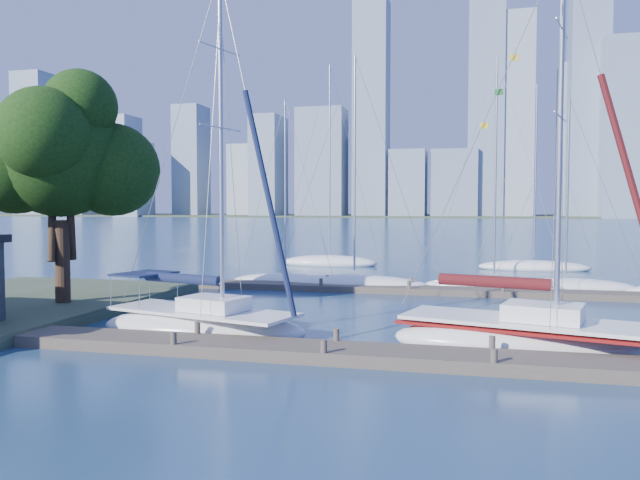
# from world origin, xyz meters

# --- Properties ---
(ground) EXTENTS (700.00, 700.00, 0.00)m
(ground) POSITION_xyz_m (0.00, 0.00, 0.00)
(ground) COLOR navy
(ground) RESTS_ON ground
(near_dock) EXTENTS (26.00, 2.00, 0.40)m
(near_dock) POSITION_xyz_m (0.00, 0.00, 0.20)
(near_dock) COLOR #4B4037
(near_dock) RESTS_ON ground
(far_dock) EXTENTS (30.00, 1.80, 0.36)m
(far_dock) POSITION_xyz_m (2.00, 16.00, 0.18)
(far_dock) COLOR #4B4037
(far_dock) RESTS_ON ground
(far_shore) EXTENTS (800.00, 100.00, 1.50)m
(far_shore) POSITION_xyz_m (0.00, 320.00, 0.00)
(far_shore) COLOR #38472D
(far_shore) RESTS_ON ground
(tree) EXTENTS (8.03, 7.34, 10.87)m
(tree) POSITION_xyz_m (-13.70, 5.45, 7.37)
(tree) COLOR #312215
(tree) RESTS_ON ground
(sailboat_navy) EXTENTS (8.53, 4.66, 13.87)m
(sailboat_navy) POSITION_xyz_m (-5.54, 2.51, 1.12)
(sailboat_navy) COLOR white
(sailboat_navy) RESTS_ON ground
(sailboat_maroon) EXTENTS (9.22, 5.03, 13.92)m
(sailboat_maroon) POSITION_xyz_m (6.12, 2.82, 1.06)
(sailboat_maroon) COLOR white
(sailboat_maroon) RESTS_ON ground
(bg_boat_0) EXTENTS (7.19, 4.28, 11.78)m
(bg_boat_0) POSITION_xyz_m (-6.92, 17.85, 0.25)
(bg_boat_0) COLOR white
(bg_boat_0) RESTS_ON ground
(bg_boat_1) EXTENTS (9.22, 4.65, 14.09)m
(bg_boat_1) POSITION_xyz_m (-2.43, 17.19, 0.28)
(bg_boat_1) COLOR white
(bg_boat_1) RESTS_ON ground
(bg_boat_3) EXTENTS (8.27, 5.15, 13.78)m
(bg_boat_3) POSITION_xyz_m (5.63, 18.50, 0.26)
(bg_boat_3) COLOR white
(bg_boat_3) RESTS_ON ground
(bg_boat_4) EXTENTS (8.03, 3.37, 11.41)m
(bg_boat_4) POSITION_xyz_m (9.67, 19.25, 0.24)
(bg_boat_4) COLOR white
(bg_boat_4) RESTS_ON ground
(bg_boat_6) EXTENTS (8.40, 4.98, 16.91)m
(bg_boat_6) POSITION_xyz_m (-7.16, 31.28, 0.33)
(bg_boat_6) COLOR white
(bg_boat_6) RESTS_ON ground
(bg_boat_7) EXTENTS (8.50, 2.90, 14.58)m
(bg_boat_7) POSITION_xyz_m (9.02, 31.27, 0.27)
(bg_boat_7) COLOR white
(bg_boat_7) RESTS_ON ground
(skyline) EXTENTS (502.39, 51.31, 107.09)m
(skyline) POSITION_xyz_m (28.60, 289.94, 36.53)
(skyline) COLOR gray
(skyline) RESTS_ON ground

